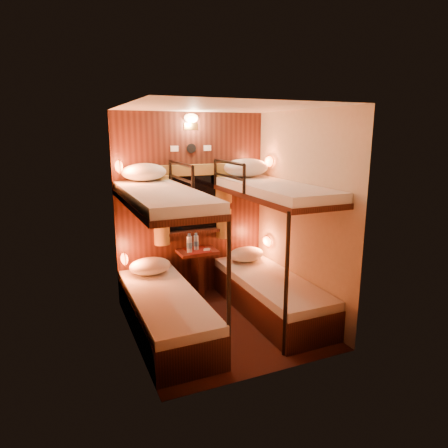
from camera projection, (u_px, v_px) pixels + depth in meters
name	position (u px, v px, depth m)	size (l,w,h in m)	color
floor	(223.00, 324.00, 4.58)	(2.10, 2.10, 0.00)	#34160E
ceiling	(223.00, 107.00, 4.04)	(2.10, 2.10, 0.00)	silver
wall_back	(191.00, 206.00, 5.25)	(2.40, 2.40, 0.00)	#C6B293
wall_front	(272.00, 248.00, 3.37)	(2.40, 2.40, 0.00)	#C6B293
wall_left	(130.00, 231.00, 3.92)	(2.40, 2.40, 0.00)	#C6B293
wall_right	(301.00, 215.00, 4.70)	(2.40, 2.40, 0.00)	#C6B293
back_panel	(192.00, 206.00, 5.24)	(2.00, 0.03, 2.40)	black
bunk_left	(165.00, 285.00, 4.27)	(0.72, 1.90, 1.82)	black
bunk_right	(270.00, 269.00, 4.77)	(0.72, 1.90, 1.82)	black
window	(193.00, 208.00, 5.21)	(1.00, 0.12, 0.79)	black
curtains	(193.00, 202.00, 5.17)	(1.10, 0.22, 1.00)	olive
back_fixtures	(191.00, 124.00, 4.97)	(0.54, 0.09, 0.48)	black
reading_lamps	(201.00, 208.00, 4.93)	(2.00, 0.20, 1.25)	#EF5A23
table	(197.00, 267.00, 5.25)	(0.50, 0.34, 0.66)	#5A2514
bottle_left	(189.00, 244.00, 5.08)	(0.07, 0.07, 0.25)	#99BFE5
bottle_right	(196.00, 243.00, 5.19)	(0.07, 0.07, 0.23)	#99BFE5
sachet_a	(207.00, 250.00, 5.19)	(0.08, 0.06, 0.01)	silver
sachet_b	(207.00, 249.00, 5.24)	(0.08, 0.06, 0.01)	silver
pillow_lower_left	(150.00, 266.00, 4.87)	(0.51, 0.36, 0.20)	silver
pillow_lower_right	(246.00, 254.00, 5.35)	(0.48, 0.35, 0.19)	silver
pillow_upper_left	(144.00, 172.00, 4.70)	(0.53, 0.38, 0.21)	silver
pillow_upper_right	(246.00, 168.00, 5.12)	(0.60, 0.43, 0.24)	silver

